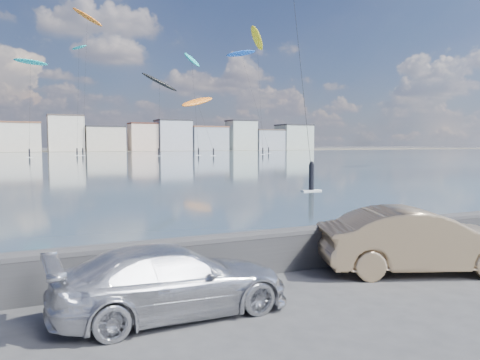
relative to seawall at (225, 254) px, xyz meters
name	(u,v)px	position (x,y,z in m)	size (l,w,h in m)	color
ground	(282,317)	(0.00, -2.70, -0.58)	(700.00, 700.00, 0.00)	#333335
bay_water	(47,159)	(0.00, 88.80, -0.58)	(500.00, 177.00, 0.00)	#333F4F
far_shore_strip	(35,151)	(0.00, 197.30, -0.57)	(500.00, 60.00, 0.00)	#4C473D
seawall	(225,254)	(0.00, 0.00, 0.00)	(400.00, 0.36, 1.08)	#28282B
far_buildings	(39,136)	(1.31, 183.30, 5.44)	(240.79, 13.26, 14.60)	gray
car_silver	(173,280)	(-1.78, -1.72, 0.06)	(1.81, 4.44, 1.29)	silver
car_champagne	(419,240)	(4.55, -1.51, 0.21)	(1.68, 4.81, 1.58)	tan
kitesurfer_4	(241,54)	(62.76, 133.53, 32.09)	(10.31, 16.70, 34.87)	blue
kitesurfer_9	(30,64)	(-1.99, 111.66, 21.20)	(8.36, 11.14, 23.46)	#19BFBF
kitesurfer_10	(79,50)	(10.60, 126.94, 28.14)	(5.46, 15.06, 30.27)	#19BFBF
kitesurfer_11	(197,102)	(39.30, 111.48, 13.75)	(11.15, 15.65, 16.87)	orange
kitesurfer_15	(257,39)	(60.24, 116.93, 33.51)	(8.16, 14.76, 37.85)	yellow
kitesurfer_17	(160,83)	(29.69, 114.52, 18.79)	(10.30, 12.22, 22.41)	black
kitesurfer_18	(192,61)	(38.76, 114.33, 25.31)	(3.99, 14.23, 29.37)	#19BFBF
kitesurfer_19	(87,19)	(12.64, 124.19, 36.06)	(8.56, 12.95, 40.31)	orange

